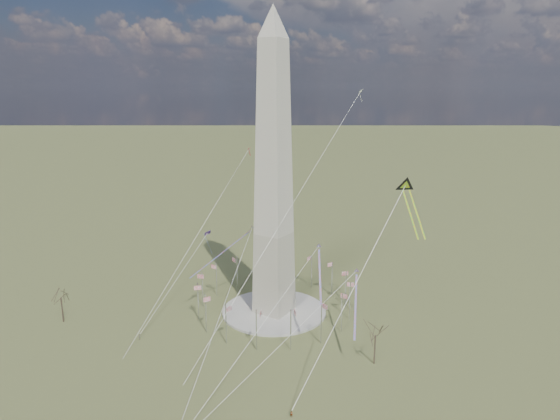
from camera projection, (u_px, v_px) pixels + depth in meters
The scene contains 15 objects.
ground at pixel (274, 312), 173.78m from camera, with size 2000.00×2000.00×0.00m, color #4A5229.
plaza at pixel (274, 311), 173.68m from camera, with size 36.00×36.00×0.80m, color #A8A099.
washington_monument at pixel (274, 177), 162.20m from camera, with size 15.56×15.56×100.00m.
flagpole_ring at pixel (274, 293), 172.02m from camera, with size 54.40×54.40×13.00m.
tree_near at pixel (376, 333), 139.31m from camera, with size 7.53×7.53×13.17m.
tree_far at pixel (61, 296), 164.44m from camera, with size 7.46×7.46×13.06m.
person_east at pixel (291, 414), 118.55m from camera, with size 0.62×0.41×1.71m, color gray.
person_west at pixel (140, 337), 155.00m from camera, with size 0.84×0.66×1.74m, color gray.
kite_delta_black at pixel (406, 189), 146.57m from camera, with size 14.24×16.48×14.66m.
kite_diamond_purple at pixel (208, 236), 191.81m from camera, with size 2.42×3.38×9.89m.
kite_streamer_left at pixel (320, 267), 150.13m from camera, with size 10.59×16.16×12.57m.
kite_streamer_mid at pixel (231, 245), 171.70m from camera, with size 13.42×20.75×16.13m.
kite_streamer_right at pixel (356, 294), 149.49m from camera, with size 9.64×19.15×14.08m.
kite_small_red at pixel (249, 149), 211.41m from camera, with size 1.26×1.42×3.87m.
kite_small_white at pixel (361, 92), 185.36m from camera, with size 1.60×2.34×4.91m.
Camera 1 is at (89.83, -132.46, 76.53)m, focal length 32.00 mm.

